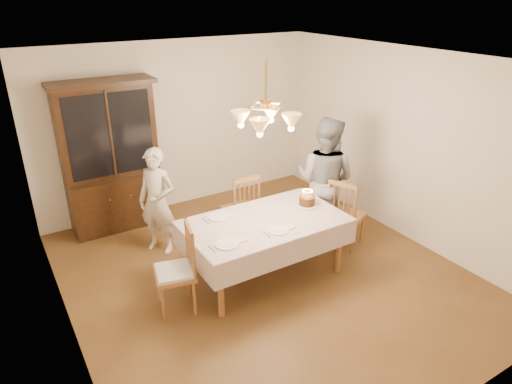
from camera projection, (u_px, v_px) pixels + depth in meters
ground at (264, 274)px, 5.70m from camera, size 5.00×5.00×0.00m
room_shell at (265, 155)px, 5.05m from camera, size 5.00×5.00×5.00m
dining_table at (265, 226)px, 5.42m from camera, size 1.90×1.10×0.76m
china_hutch at (111, 160)px, 6.48m from camera, size 1.38×0.54×2.16m
chair_far_side at (241, 210)px, 6.34m from camera, size 0.45×0.43×1.00m
chair_left_end at (175, 273)px, 4.93m from camera, size 0.51×0.52×1.00m
chair_right_end at (346, 216)px, 6.18m from camera, size 0.56×0.57×1.00m
elderly_woman at (157, 201)px, 5.96m from camera, size 0.59×0.63×1.44m
adult_in_grey at (325, 180)px, 6.23m from camera, size 0.98×1.06×1.75m
birthday_cake at (307, 201)px, 5.74m from camera, size 0.30×0.30×0.21m
place_setting_near_left at (228, 244)px, 4.89m from camera, size 0.41×0.27×0.02m
place_setting_near_right at (280, 230)px, 5.16m from camera, size 0.39×0.24×0.02m
place_setting_far_left at (219, 217)px, 5.46m from camera, size 0.38×0.23×0.02m
chandelier at (266, 120)px, 4.89m from camera, size 0.62×0.62×0.73m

